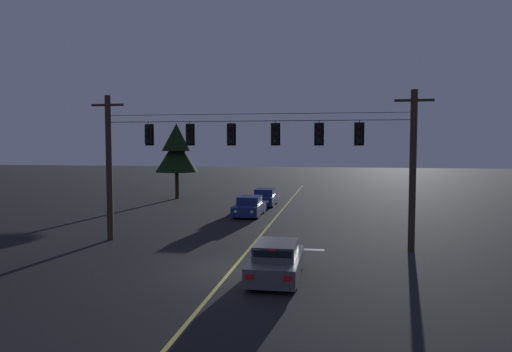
% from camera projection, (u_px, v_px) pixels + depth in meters
% --- Properties ---
extents(ground_plane, '(180.00, 180.00, 0.00)m').
position_uv_depth(ground_plane, '(231.00, 270.00, 19.00)').
color(ground_plane, black).
extents(lane_centre_stripe, '(0.14, 60.00, 0.01)m').
position_uv_depth(lane_centre_stripe, '(269.00, 225.00, 29.73)').
color(lane_centre_stripe, '#D1C64C').
rests_on(lane_centre_stripe, ground).
extents(stop_bar_paint, '(3.40, 0.36, 0.01)m').
position_uv_depth(stop_bar_paint, '(289.00, 249.00, 22.91)').
color(stop_bar_paint, silver).
rests_on(stop_bar_paint, ground).
extents(signal_span_assembly, '(17.18, 0.32, 7.63)m').
position_uv_depth(signal_span_assembly, '(253.00, 167.00, 23.56)').
color(signal_span_assembly, '#38281C').
rests_on(signal_span_assembly, ground).
extents(traffic_light_leftmost, '(0.48, 0.41, 1.22)m').
position_uv_depth(traffic_light_leftmost, '(148.00, 135.00, 24.35)').
color(traffic_light_leftmost, black).
extents(traffic_light_left_inner, '(0.48, 0.41, 1.22)m').
position_uv_depth(traffic_light_left_inner, '(189.00, 134.00, 23.99)').
color(traffic_light_left_inner, black).
extents(traffic_light_centre, '(0.48, 0.41, 1.22)m').
position_uv_depth(traffic_light_centre, '(231.00, 134.00, 23.63)').
color(traffic_light_centre, black).
extents(traffic_light_right_inner, '(0.48, 0.41, 1.22)m').
position_uv_depth(traffic_light_right_inner, '(275.00, 134.00, 23.25)').
color(traffic_light_right_inner, black).
extents(traffic_light_rightmost, '(0.48, 0.41, 1.22)m').
position_uv_depth(traffic_light_rightmost, '(319.00, 134.00, 22.89)').
color(traffic_light_rightmost, black).
extents(traffic_light_far_right, '(0.48, 0.41, 1.22)m').
position_uv_depth(traffic_light_far_right, '(359.00, 134.00, 22.57)').
color(traffic_light_far_right, black).
extents(car_waiting_near_lane, '(1.80, 4.33, 1.39)m').
position_uv_depth(car_waiting_near_lane, '(276.00, 261.00, 17.85)').
color(car_waiting_near_lane, '#4C4C51').
rests_on(car_waiting_near_lane, ground).
extents(car_oncoming_lead, '(1.80, 4.42, 1.39)m').
position_uv_depth(car_oncoming_lead, '(249.00, 207.00, 33.72)').
color(car_oncoming_lead, navy).
rests_on(car_oncoming_lead, ground).
extents(car_oncoming_trailing, '(1.80, 4.42, 1.39)m').
position_uv_depth(car_oncoming_trailing, '(265.00, 198.00, 39.48)').
color(car_oncoming_trailing, navy).
rests_on(car_oncoming_trailing, ground).
extents(tree_verge_far, '(3.96, 3.96, 7.07)m').
position_uv_depth(tree_verge_far, '(177.00, 150.00, 44.29)').
color(tree_verge_far, '#332316').
rests_on(tree_verge_far, ground).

